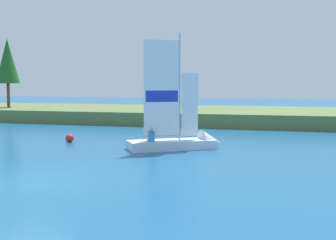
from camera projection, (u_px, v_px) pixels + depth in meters
ground_plane at (31, 181)px, 15.03m from camera, size 200.00×200.00×0.00m
shore_bank at (205, 115)px, 40.92m from camera, size 80.00×14.51×1.06m
shoreline_tree_left at (7, 61)px, 43.67m from camera, size 2.27×2.27×6.62m
sailboat at (186, 140)px, 22.81m from camera, size 4.84×3.95×6.22m
channel_buoy at (70, 138)px, 25.31m from camera, size 0.47×0.47×0.47m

